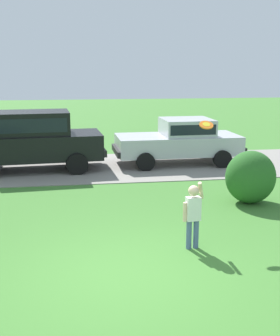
{
  "coord_description": "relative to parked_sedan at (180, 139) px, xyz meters",
  "views": [
    {
      "loc": [
        -0.68,
        -6.5,
        3.29
      ],
      "look_at": [
        0.69,
        2.92,
        1.1
      ],
      "focal_mm": 46.98,
      "sensor_mm": 36.0,
      "label": 1
    }
  ],
  "objects": [
    {
      "name": "parked_sedan",
      "position": [
        0.0,
        0.0,
        0.0
      ],
      "size": [
        4.45,
        2.19,
        1.56
      ],
      "color": "silver",
      "rests_on": "ground"
    },
    {
      "name": "ground_plane",
      "position": [
        -2.87,
        -8.17,
        -0.85
      ],
      "size": [
        80.0,
        80.0,
        0.0
      ],
      "primitive_type": "plane",
      "color": "#3D752D"
    },
    {
      "name": "shrub_centre_left",
      "position": [
        0.65,
        -4.71,
        -0.19
      ],
      "size": [
        1.24,
        1.13,
        1.31
      ],
      "color": "#286023",
      "rests_on": "ground"
    },
    {
      "name": "child_thrower",
      "position": [
        -1.49,
        -7.25,
        -0.13
      ],
      "size": [
        0.44,
        0.29,
        1.29
      ],
      "color": "#4C608C",
      "rests_on": "ground"
    },
    {
      "name": "parked_suv",
      "position": [
        -5.02,
        -0.36,
        0.23
      ],
      "size": [
        4.82,
        2.36,
        1.92
      ],
      "color": "black",
      "rests_on": "ground"
    },
    {
      "name": "frisbee",
      "position": [
        -1.01,
        -6.33,
        1.33
      ],
      "size": [
        0.28,
        0.26,
        0.15
      ],
      "color": "orange"
    },
    {
      "name": "driveway_strip",
      "position": [
        -2.87,
        -0.24,
        -0.84
      ],
      "size": [
        28.0,
        4.4,
        0.02
      ],
      "primitive_type": "cube",
      "color": "gray",
      "rests_on": "ground"
    }
  ]
}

